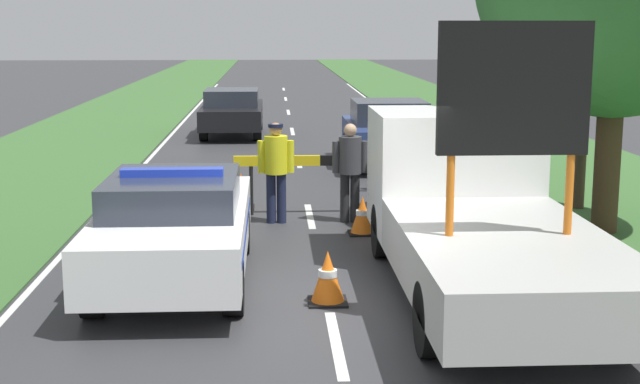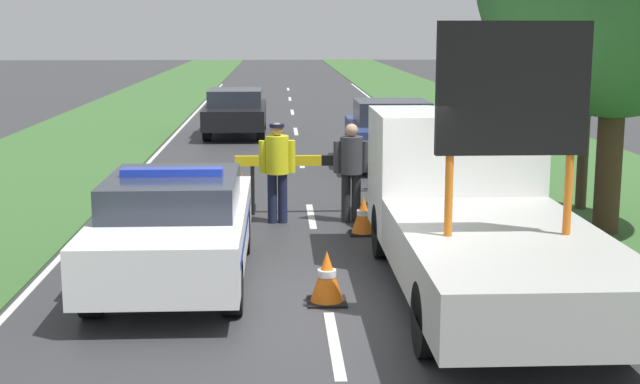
# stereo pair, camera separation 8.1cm
# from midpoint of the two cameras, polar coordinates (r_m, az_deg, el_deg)

# --- Properties ---
(ground_plane) EXTENTS (160.00, 160.00, 0.00)m
(ground_plane) POSITION_cam_midpoint_polar(r_m,az_deg,el_deg) (10.82, 0.71, -7.40)
(ground_plane) COLOR #333335
(lane_markings) EXTENTS (7.69, 57.47, 0.01)m
(lane_markings) POSITION_cam_midpoint_polar(r_m,az_deg,el_deg) (23.70, -1.20, 2.48)
(lane_markings) COLOR silver
(lane_markings) RESTS_ON ground
(grass_verge_left) EXTENTS (4.95, 120.00, 0.03)m
(grass_verge_left) POSITION_cam_midpoint_polar(r_m,az_deg,el_deg) (31.00, -13.44, 4.13)
(grass_verge_left) COLOR #38602D
(grass_verge_left) RESTS_ON ground
(grass_verge_right) EXTENTS (4.95, 120.00, 0.03)m
(grass_verge_right) POSITION_cam_midpoint_polar(r_m,az_deg,el_deg) (31.25, 10.24, 4.30)
(grass_verge_right) COLOR #38602D
(grass_verge_right) RESTS_ON ground
(police_car) EXTENTS (1.88, 4.75, 1.54)m
(police_car) POSITION_cam_midpoint_polar(r_m,az_deg,el_deg) (11.86, -9.08, -2.12)
(police_car) COLOR white
(police_car) RESTS_ON ground
(work_truck) EXTENTS (2.27, 6.26, 3.40)m
(work_truck) POSITION_cam_midpoint_polar(r_m,az_deg,el_deg) (11.65, 10.07, -1.05)
(work_truck) COLOR white
(work_truck) RESTS_ON ground
(road_barrier) EXTENTS (3.08, 0.08, 1.07)m
(road_barrier) POSITION_cam_midpoint_polar(r_m,az_deg,el_deg) (15.91, 0.23, 1.72)
(road_barrier) COLOR black
(road_barrier) RESTS_ON ground
(police_officer) EXTENTS (0.62, 0.40, 1.73)m
(police_officer) POSITION_cam_midpoint_polar(r_m,az_deg,el_deg) (15.20, -2.61, 1.82)
(police_officer) COLOR #191E38
(police_officer) RESTS_ON ground
(pedestrian_civilian) EXTENTS (0.61, 0.39, 1.71)m
(pedestrian_civilian) POSITION_cam_midpoint_polar(r_m,az_deg,el_deg) (15.26, 2.17, 1.76)
(pedestrian_civilian) COLOR #232326
(pedestrian_civilian) RESTS_ON ground
(traffic_cone_near_police) EXTENTS (0.48, 0.48, 0.66)m
(traffic_cone_near_police) POSITION_cam_midpoint_polar(r_m,az_deg,el_deg) (10.91, 0.67, -5.47)
(traffic_cone_near_police) COLOR black
(traffic_cone_near_police) RESTS_ON ground
(traffic_cone_centre_front) EXTENTS (0.43, 0.43, 0.60)m
(traffic_cone_centre_front) POSITION_cam_midpoint_polar(r_m,az_deg,el_deg) (17.15, 5.89, 0.29)
(traffic_cone_centre_front) COLOR black
(traffic_cone_centre_front) RESTS_ON ground
(traffic_cone_near_truck) EXTENTS (0.48, 0.48, 0.66)m
(traffic_cone_near_truck) POSITION_cam_midpoint_polar(r_m,az_deg,el_deg) (16.59, -4.84, 0.08)
(traffic_cone_near_truck) COLOR black
(traffic_cone_near_truck) RESTS_ON ground
(traffic_cone_behind_barrier) EXTENTS (0.45, 0.45, 0.62)m
(traffic_cone_behind_barrier) POSITION_cam_midpoint_polar(r_m,az_deg,el_deg) (14.50, 2.95, -1.51)
(traffic_cone_behind_barrier) COLOR black
(traffic_cone_behind_barrier) RESTS_ON ground
(queued_car_hatch_blue) EXTENTS (1.94, 3.91, 1.59)m
(queued_car_hatch_blue) POSITION_cam_midpoint_polar(r_m,az_deg,el_deg) (21.63, 4.67, 3.82)
(queued_car_hatch_blue) COLOR navy
(queued_car_hatch_blue) RESTS_ON ground
(queued_car_sedan_black) EXTENTS (1.82, 4.53, 1.43)m
(queued_car_sedan_black) POSITION_cam_midpoint_polar(r_m,az_deg,el_deg) (27.76, -5.33, 5.17)
(queued_car_sedan_black) COLOR black
(queued_car_sedan_black) RESTS_ON ground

